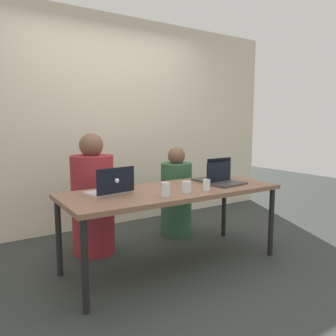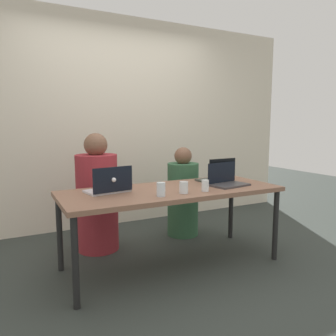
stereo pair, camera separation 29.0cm
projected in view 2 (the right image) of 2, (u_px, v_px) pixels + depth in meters
ground_plane at (172, 264)px, 3.03m from camera, size 12.00×12.00×0.00m
back_wall at (117, 122)px, 4.18m from camera, size 5.12×0.10×2.62m
desk at (172, 195)px, 2.94m from camera, size 1.97×0.78×0.71m
person_on_left at (97, 199)px, 3.34m from camera, size 0.47×0.47×1.20m
person_on_right at (183, 196)px, 3.80m from camera, size 0.37×0.37×1.03m
laptop_back_right at (217, 177)px, 3.28m from camera, size 0.32×0.29×0.24m
laptop_front_right at (227, 181)px, 3.10m from camera, size 0.38×0.27×0.21m
laptop_back_left at (109, 187)px, 2.77m from camera, size 0.39×0.29×0.23m
water_glass_right at (205, 186)px, 2.83m from camera, size 0.06×0.06×0.10m
water_glass_center at (184, 188)px, 2.74m from camera, size 0.08×0.08×0.10m
water_glass_left at (161, 190)px, 2.63m from camera, size 0.07×0.07×0.11m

